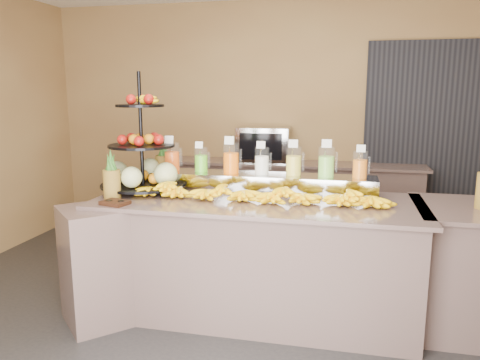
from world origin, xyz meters
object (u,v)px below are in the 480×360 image
(condiment_caddy, at_px, (115,203))
(oven_warmer, at_px, (264,144))
(banana_heap, at_px, (255,192))
(fruit_stand, at_px, (148,162))
(pitcher_tray, at_px, (262,183))

(condiment_caddy, xyz_separation_m, oven_warmer, (0.70, 2.34, 0.19))
(banana_heap, relative_size, oven_warmer, 3.29)
(fruit_stand, height_order, oven_warmer, fruit_stand)
(condiment_caddy, bearing_deg, fruit_stand, 83.77)
(pitcher_tray, distance_m, banana_heap, 0.31)
(banana_heap, distance_m, oven_warmer, 2.00)
(pitcher_tray, bearing_deg, condiment_caddy, -145.65)
(fruit_stand, xyz_separation_m, oven_warmer, (0.65, 1.85, -0.04))
(pitcher_tray, distance_m, condiment_caddy, 1.19)
(oven_warmer, bearing_deg, banana_heap, -83.75)
(banana_heap, bearing_deg, fruit_stand, 172.03)
(banana_heap, bearing_deg, pitcher_tray, 91.39)
(banana_heap, xyz_separation_m, oven_warmer, (-0.28, 1.98, 0.13))
(fruit_stand, bearing_deg, oven_warmer, 81.75)
(pitcher_tray, relative_size, oven_warmer, 3.05)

